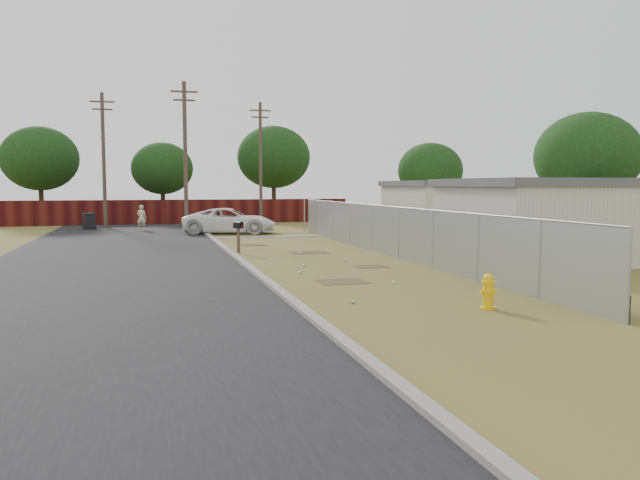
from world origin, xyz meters
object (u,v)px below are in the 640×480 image
object	(u,v)px
fire_hydrant	(488,292)
mailbox	(238,228)
pedestrian	(142,218)
pickup_truck	(230,221)
trash_bin	(89,221)

from	to	relation	value
fire_hydrant	mailbox	world-z (taller)	mailbox
fire_hydrant	pedestrian	distance (m)	29.39
mailbox	pickup_truck	world-z (taller)	pickup_truck
pedestrian	trash_bin	xyz separation A→B (m)	(-3.30, 1.75, -0.26)
mailbox	pedestrian	distance (m)	15.26
mailbox	pedestrian	bearing A→B (deg)	105.31
pickup_truck	pedestrian	xyz separation A→B (m)	(-5.05, 4.00, 0.06)
fire_hydrant	trash_bin	xyz separation A→B (m)	(-11.14, 30.07, 0.15)
pickup_truck	pedestrian	world-z (taller)	pedestrian
pickup_truck	fire_hydrant	bearing A→B (deg)	-159.25
mailbox	pickup_truck	size ratio (longest dim) A/B	0.25
mailbox	trash_bin	xyz separation A→B (m)	(-7.33, 16.47, -0.51)
pickup_truck	mailbox	bearing A→B (deg)	-171.24
pickup_truck	trash_bin	distance (m)	10.14
pedestrian	mailbox	bearing A→B (deg)	123.38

